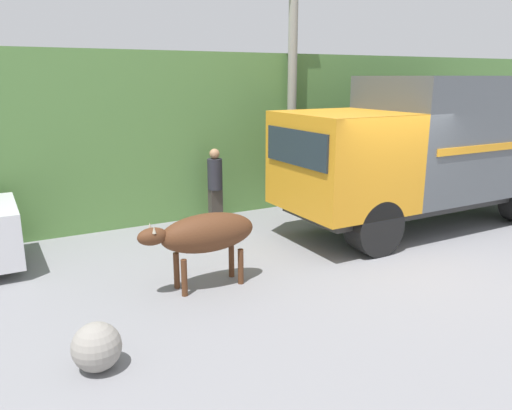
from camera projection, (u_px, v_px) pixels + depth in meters
name	position (u px, v px, depth m)	size (l,w,h in m)	color
ground_plane	(385.00, 251.00, 9.27)	(60.00, 60.00, 0.00)	gray
hillside_embankment	(231.00, 124.00, 14.30)	(32.00, 5.38, 3.68)	#568442
building_backdrop	(0.00, 162.00, 10.48)	(5.60, 2.70, 2.78)	#B2BCAD
cargo_truck	(440.00, 145.00, 10.60)	(6.94, 2.25, 3.17)	#2D2D2D
brown_cow	(205.00, 234.00, 7.52)	(1.84, 0.59, 1.16)	#512D19
pedestrian_on_hill	(215.00, 183.00, 10.84)	(0.34, 0.34, 1.66)	#38332D
utility_pole	(292.00, 84.00, 11.60)	(0.90, 0.21, 5.72)	gray
roadside_rock	(97.00, 347.00, 5.48)	(0.55, 0.55, 0.55)	gray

